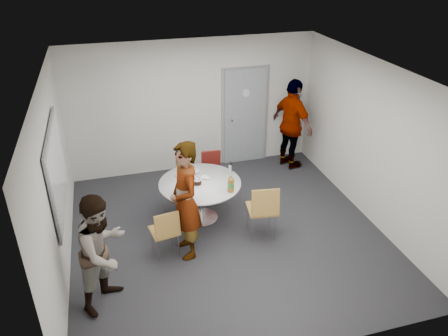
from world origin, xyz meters
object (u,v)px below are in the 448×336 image
object	(u,v)px
whiteboard	(57,170)
chair_near_left	(166,229)
door	(245,116)
person_main	(185,201)
person_left	(103,251)
chair_near_right	(263,207)
chair_far	(212,168)
table	(202,188)
person_right	(292,125)

from	to	relation	value
whiteboard	chair_near_left	bearing A→B (deg)	-20.46
door	person_main	distance (m)	3.34
whiteboard	person_left	bearing A→B (deg)	-67.01
whiteboard	chair_near_right	size ratio (longest dim) A/B	1.97
chair_far	person_main	size ratio (longest dim) A/B	0.43
door	table	world-z (taller)	door
chair_near_right	person_left	bearing A→B (deg)	-155.58
door	person_left	distance (m)	4.64
door	chair_near_right	distance (m)	2.84
chair_near_left	person_left	world-z (taller)	person_left
whiteboard	person_right	bearing A→B (deg)	21.64
door	person_main	world-z (taller)	door
chair_near_left	person_main	world-z (taller)	person_main
whiteboard	person_right	distance (m)	4.77
table	chair_near_right	size ratio (longest dim) A/B	1.43
person_main	chair_far	bearing A→B (deg)	146.74
chair_near_right	person_main	bearing A→B (deg)	-170.62
whiteboard	chair_near_right	world-z (taller)	whiteboard
table	person_left	bearing A→B (deg)	-137.03
chair_far	person_left	bearing A→B (deg)	54.07
chair_far	person_right	distance (m)	1.98
whiteboard	chair_near_left	world-z (taller)	whiteboard
whiteboard	table	size ratio (longest dim) A/B	1.37
table	person_main	bearing A→B (deg)	-117.58
person_right	person_main	bearing A→B (deg)	111.99
chair_near_left	person_left	bearing A→B (deg)	-152.58
person_main	person_left	distance (m)	1.41
whiteboard	chair_near_right	xyz separation A→B (m)	(2.98, -0.47, -0.86)
person_left	person_right	world-z (taller)	person_right
door	whiteboard	xyz separation A→B (m)	(-3.56, -2.28, 0.42)
table	person_right	size ratio (longest dim) A/B	0.73
chair_far	whiteboard	bearing A→B (deg)	29.77
table	person_left	distance (m)	2.27
chair_near_right	door	bearing A→B (deg)	85.81
door	chair_far	bearing A→B (deg)	-133.01
door	chair_near_right	xyz separation A→B (m)	(-0.58, -2.75, -0.43)
chair_far	chair_near_right	bearing A→B (deg)	108.15
person_left	door	bearing A→B (deg)	0.31
table	chair_far	xyz separation A→B (m)	(0.40, 0.88, -0.13)
chair_far	table	bearing A→B (deg)	69.80
door	person_left	world-z (taller)	door
chair_near_right	person_right	distance (m)	2.66
table	person_main	distance (m)	0.99
person_right	door	bearing A→B (deg)	39.99
door	whiteboard	world-z (taller)	door
door	person_right	world-z (taller)	door
chair_far	person_right	size ratio (longest dim) A/B	0.43
door	chair_near_right	size ratio (longest dim) A/B	2.19
chair_near_left	table	bearing A→B (deg)	38.92
chair_far	person_left	xyz separation A→B (m)	(-2.06, -2.42, 0.33)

